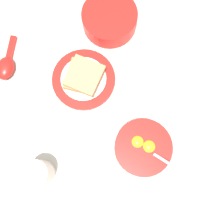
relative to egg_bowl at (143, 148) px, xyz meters
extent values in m
plane|color=beige|center=(0.20, 0.17, -0.03)|extent=(3.00, 3.00, 0.00)
cylinder|color=red|center=(0.00, 0.00, 0.00)|extent=(0.16, 0.16, 0.05)
cylinder|color=white|center=(0.00, 0.00, 0.00)|extent=(0.13, 0.13, 0.02)
ellipsoid|color=yellow|center=(0.00, -0.01, 0.02)|extent=(0.03, 0.03, 0.02)
ellipsoid|color=yellow|center=(0.02, 0.01, 0.02)|extent=(0.03, 0.03, 0.02)
cylinder|color=black|center=(-0.01, 0.01, 0.02)|extent=(0.04, 0.04, 0.00)
ellipsoid|color=silver|center=(-0.01, -0.01, 0.02)|extent=(0.03, 0.02, 0.01)
cube|color=silver|center=(-0.04, -0.04, 0.04)|extent=(0.04, 0.04, 0.03)
cylinder|color=red|center=(0.23, 0.12, -0.02)|extent=(0.19, 0.19, 0.01)
cylinder|color=white|center=(0.23, 0.12, -0.01)|extent=(0.13, 0.13, 0.00)
cube|color=tan|center=(0.24, 0.12, 0.00)|extent=(0.13, 0.12, 0.02)
cube|color=tan|center=(0.23, 0.12, 0.02)|extent=(0.13, 0.13, 0.02)
ellipsoid|color=red|center=(0.31, 0.35, -0.01)|extent=(0.08, 0.07, 0.03)
cube|color=red|center=(0.37, 0.32, -0.02)|extent=(0.08, 0.04, 0.01)
cylinder|color=red|center=(0.40, 0.01, 0.00)|extent=(0.17, 0.17, 0.06)
cylinder|color=white|center=(0.40, 0.01, 0.02)|extent=(0.14, 0.14, 0.02)
cylinder|color=silver|center=(-0.01, 0.29, 0.02)|extent=(0.07, 0.07, 0.09)
cylinder|color=#472B16|center=(-0.01, 0.29, 0.05)|extent=(0.06, 0.06, 0.01)
camera|label=1|loc=(-0.03, 0.09, 0.72)|focal=42.00mm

